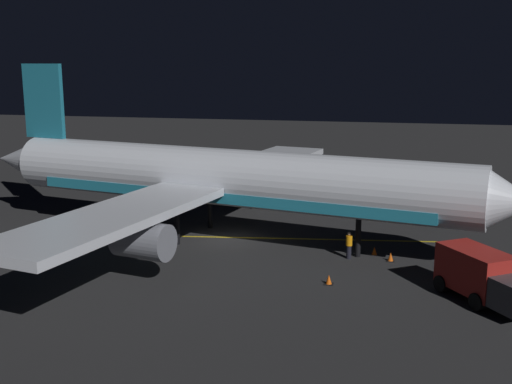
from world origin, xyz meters
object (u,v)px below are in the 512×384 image
ground_crew_worker (349,245)px  traffic_cone_near_right (329,280)px  traffic_cone_near_left (353,215)px  catering_truck (242,189)px  traffic_cone_far (391,257)px  airliner (219,179)px  traffic_cone_under_wing (374,251)px  baggage_truck (482,277)px

ground_crew_worker → traffic_cone_near_right: size_ratio=3.16×
traffic_cone_near_left → ground_crew_worker: bearing=2.5°
catering_truck → traffic_cone_far: size_ratio=10.61×
airliner → traffic_cone_far: 12.63m
traffic_cone_near_left → traffic_cone_far: size_ratio=1.00×
ground_crew_worker → traffic_cone_under_wing: size_ratio=3.16×
traffic_cone_near_right → traffic_cone_under_wing: same height
traffic_cone_under_wing → ground_crew_worker: bearing=-55.4°
airliner → catering_truck: (-11.21, -1.21, -2.98)m
airliner → ground_crew_worker: 10.06m
traffic_cone_under_wing → traffic_cone_far: 1.45m
traffic_cone_near_right → traffic_cone_far: bearing=146.4°
ground_crew_worker → traffic_cone_near_left: bearing=-177.5°
airliner → baggage_truck: size_ratio=6.80×
airliner → ground_crew_worker: (2.49, 9.15, -3.36)m
ground_crew_worker → traffic_cone_far: (-0.04, 2.58, -0.64)m
traffic_cone_far → baggage_truck: bearing=38.7°
ground_crew_worker → baggage_truck: bearing=51.5°
catering_truck → ground_crew_worker: size_ratio=3.35×
catering_truck → traffic_cone_near_left: size_ratio=10.61×
baggage_truck → ground_crew_worker: (-5.75, -7.23, -0.44)m
baggage_truck → traffic_cone_near_right: (-0.84, -7.94, -1.08)m
airliner → ground_crew_worker: size_ratio=23.17×
catering_truck → traffic_cone_near_left: bearing=71.7°
airliner → baggage_truck: bearing=63.3°
ground_crew_worker → traffic_cone_far: bearing=90.9°
traffic_cone_near_left → airliner: bearing=-47.6°
traffic_cone_near_right → traffic_cone_under_wing: bearing=159.3°
traffic_cone_under_wing → traffic_cone_far: (1.03, 1.03, 0.00)m
airliner → traffic_cone_near_right: 11.91m
airliner → traffic_cone_near_left: size_ratio=73.29×
ground_crew_worker → traffic_cone_under_wing: 1.99m
traffic_cone_near_left → traffic_cone_near_right: (15.33, -0.26, 0.00)m
traffic_cone_near_right → traffic_cone_under_wing: size_ratio=1.00×
ground_crew_worker → traffic_cone_near_left: 10.45m
airliner → baggage_truck: 18.57m
traffic_cone_under_wing → catering_truck: bearing=-136.7°
airliner → traffic_cone_under_wing: bearing=82.5°
ground_crew_worker → traffic_cone_under_wing: bearing=124.6°
traffic_cone_near_right → traffic_cone_under_wing: (-5.98, 2.26, 0.00)m
traffic_cone_near_left → traffic_cone_under_wing: 9.56m
airliner → traffic_cone_far: airliner is taller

